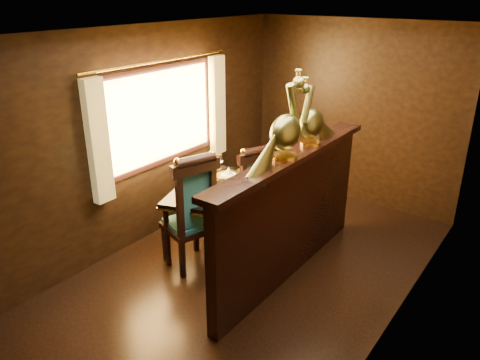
{
  "coord_description": "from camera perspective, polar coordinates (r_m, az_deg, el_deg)",
  "views": [
    {
      "loc": [
        2.43,
        -3.48,
        2.86
      ],
      "look_at": [
        -0.23,
        0.17,
        0.99
      ],
      "focal_mm": 35.0,
      "sensor_mm": 36.0,
      "label": 1
    }
  ],
  "objects": [
    {
      "name": "ground",
      "position": [
        5.12,
        0.96,
        -11.48
      ],
      "size": [
        5.0,
        5.0,
        0.0
      ],
      "primitive_type": "plane",
      "color": "black",
      "rests_on": "ground"
    },
    {
      "name": "room_shell",
      "position": [
        4.49,
        0.33,
        5.98
      ],
      "size": [
        3.04,
        5.04,
        2.52
      ],
      "color": "black",
      "rests_on": "ground"
    },
    {
      "name": "partition",
      "position": [
        4.83,
        6.2,
        -4.02
      ],
      "size": [
        0.26,
        2.7,
        1.36
      ],
      "color": "black",
      "rests_on": "ground"
    },
    {
      "name": "dining_table",
      "position": [
        5.36,
        -3.3,
        -1.36
      ],
      "size": [
        1.16,
        1.48,
        0.97
      ],
      "rotation": [
        0.0,
        0.0,
        0.33
      ],
      "color": "black",
      "rests_on": "ground"
    },
    {
      "name": "chair_left",
      "position": [
        4.91,
        -5.7,
        -3.71
      ],
      "size": [
        0.62,
        0.63,
        1.35
      ],
      "rotation": [
        0.0,
        0.0,
        -0.33
      ],
      "color": "black",
      "rests_on": "ground"
    },
    {
      "name": "chair_right",
      "position": [
        5.46,
        1.55,
        -1.48
      ],
      "size": [
        0.57,
        0.59,
        1.23
      ],
      "rotation": [
        0.0,
        0.0,
        -0.36
      ],
      "color": "black",
      "rests_on": "ground"
    },
    {
      "name": "peacock_left",
      "position": [
        4.31,
        5.63,
        7.71
      ],
      "size": [
        0.26,
        0.68,
        0.81
      ],
      "primitive_type": null,
      "color": "#184A30",
      "rests_on": "partition"
    },
    {
      "name": "peacock_right",
      "position": [
        4.76,
        8.79,
        8.39
      ],
      "size": [
        0.23,
        0.61,
        0.72
      ],
      "primitive_type": null,
      "color": "#184A30",
      "rests_on": "partition"
    }
  ]
}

